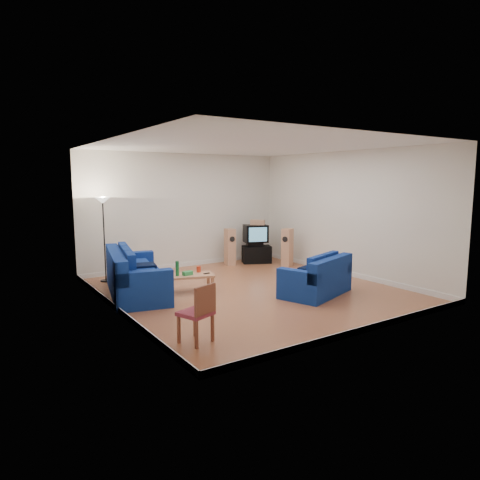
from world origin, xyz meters
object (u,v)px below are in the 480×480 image
coffee_table (189,277)px  television (256,234)px  sofa_three_seat (134,279)px  tv_stand (257,254)px  sofa_loveseat (318,280)px

coffee_table → television: television is taller
sofa_three_seat → tv_stand: size_ratio=3.21×
sofa_three_seat → tv_stand: (4.33, 1.50, -0.11)m
coffee_table → television: (3.20, 1.96, 0.54)m
coffee_table → tv_stand: bearing=30.9°
sofa_loveseat → television: bearing=56.1°
sofa_three_seat → sofa_loveseat: bearing=69.4°
sofa_loveseat → coffee_table: bearing=122.8°
television → coffee_table: bearing=-129.2°
sofa_three_seat → coffee_table: sofa_three_seat is taller
sofa_loveseat → television: 3.87m
sofa_three_seat → sofa_loveseat: (3.34, -2.16, -0.04)m
coffee_table → tv_stand: tv_stand is taller
television → sofa_loveseat: bearing=-85.3°
sofa_loveseat → coffee_table: sofa_loveseat is taller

